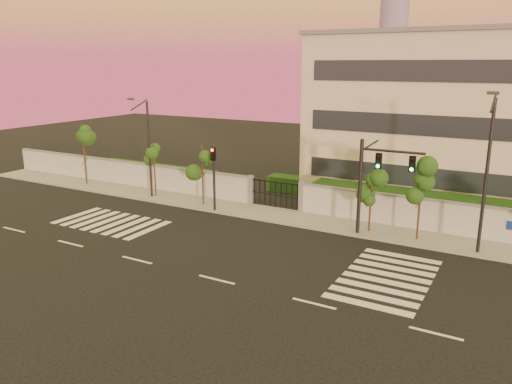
{
  "coord_description": "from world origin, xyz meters",
  "views": [
    {
      "loc": [
        12.34,
        -18.2,
        9.97
      ],
      "look_at": [
        -1.21,
        6.0,
        2.81
      ],
      "focal_mm": 35.0,
      "sensor_mm": 36.0,
      "label": 1
    }
  ],
  "objects": [
    {
      "name": "ground",
      "position": [
        0.0,
        0.0,
        0.0
      ],
      "size": [
        120.0,
        120.0,
        0.0
      ],
      "primitive_type": "plane",
      "color": "black",
      "rests_on": "ground"
    },
    {
      "name": "sidewalk",
      "position": [
        0.0,
        10.5,
        0.07
      ],
      "size": [
        60.0,
        3.0,
        0.15
      ],
      "primitive_type": "cube",
      "color": "gray",
      "rests_on": "ground"
    },
    {
      "name": "perimeter_wall",
      "position": [
        0.1,
        12.0,
        1.07
      ],
      "size": [
        60.0,
        0.36,
        2.2
      ],
      "color": "#ABADB2",
      "rests_on": "ground"
    },
    {
      "name": "hedge_row",
      "position": [
        1.17,
        14.74,
        0.82
      ],
      "size": [
        41.0,
        4.25,
        1.8
      ],
      "color": "#153610",
      "rests_on": "ground"
    },
    {
      "name": "institutional_building",
      "position": [
        9.0,
        21.99,
        6.16
      ],
      "size": [
        24.4,
        12.4,
        12.25
      ],
      "color": "beige",
      "rests_on": "ground"
    },
    {
      "name": "road_markings",
      "position": [
        -1.58,
        3.76,
        0.01
      ],
      "size": [
        57.0,
        7.62,
        0.02
      ],
      "color": "silver",
      "rests_on": "ground"
    },
    {
      "name": "street_tree_a",
      "position": [
        -20.08,
        10.51,
        3.73
      ],
      "size": [
        1.59,
        1.27,
        5.07
      ],
      "color": "#382314",
      "rests_on": "ground"
    },
    {
      "name": "street_tree_b",
      "position": [
        -12.42,
        10.32,
        3.03
      ],
      "size": [
        1.3,
        1.03,
        4.11
      ],
      "color": "#382314",
      "rests_on": "ground"
    },
    {
      "name": "street_tree_c",
      "position": [
        -7.82,
        10.09,
        3.27
      ],
      "size": [
        1.45,
        1.15,
        4.44
      ],
      "color": "#382314",
      "rests_on": "ground"
    },
    {
      "name": "street_tree_d",
      "position": [
        4.32,
        10.19,
        2.75
      ],
      "size": [
        1.42,
        1.13,
        3.73
      ],
      "color": "#382314",
      "rests_on": "ground"
    },
    {
      "name": "street_tree_e",
      "position": [
        7.18,
        10.07,
        3.52
      ],
      "size": [
        1.46,
        1.16,
        4.78
      ],
      "color": "#382314",
      "rests_on": "ground"
    },
    {
      "name": "traffic_signal_main",
      "position": [
        4.54,
        9.46,
        3.66
      ],
      "size": [
        3.66,
        0.37,
        5.79
      ],
      "rotation": [
        0.0,
        0.0,
        0.0
      ],
      "color": "black",
      "rests_on": "ground"
    },
    {
      "name": "traffic_signal_secondary",
      "position": [
        -6.29,
        9.2,
        2.99
      ],
      "size": [
        0.37,
        0.35,
        4.72
      ],
      "rotation": [
        0.0,
        0.0,
        0.28
      ],
      "color": "black",
      "rests_on": "ground"
    },
    {
      "name": "streetlight_west",
      "position": [
        -12.56,
        9.83,
        4.12
      ],
      "size": [
        0.46,
        1.84,
        7.63
      ],
      "color": "black",
      "rests_on": "ground"
    },
    {
      "name": "streetlight_east",
      "position": [
        10.45,
        9.39,
        4.71
      ],
      "size": [
        0.52,
        2.1,
        8.72
      ],
      "color": "black",
      "rests_on": "ground"
    }
  ]
}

